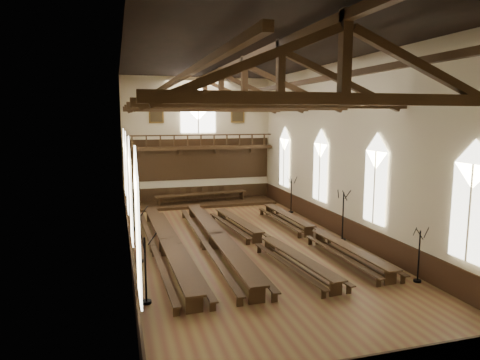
{
  "coord_description": "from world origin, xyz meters",
  "views": [
    {
      "loc": [
        -6.39,
        -21.27,
        6.9
      ],
      "look_at": [
        0.2,
        1.5,
        3.36
      ],
      "focal_mm": 32.0,
      "sensor_mm": 36.0,
      "label": 1
    }
  ],
  "objects_px": {
    "high_table": "(202,195)",
    "candelabrum_left_mid": "(139,245)",
    "dais": "(202,203)",
    "refectory_row_c": "(263,238)",
    "refectory_row_d": "(314,231)",
    "refectory_row_b": "(216,237)",
    "candelabrum_right_near": "(418,266)",
    "candelabrum_left_far": "(134,217)",
    "candelabrum_right_far": "(291,202)",
    "candelabrum_right_mid": "(343,225)",
    "refectory_row_a": "(166,242)",
    "candelabrum_left_near": "(146,282)"
  },
  "relations": [
    {
      "from": "dais",
      "to": "high_table",
      "type": "distance_m",
      "value": 0.69
    },
    {
      "from": "refectory_row_c",
      "to": "high_table",
      "type": "bearing_deg",
      "value": 94.53
    },
    {
      "from": "refectory_row_b",
      "to": "candelabrum_right_mid",
      "type": "bearing_deg",
      "value": -5.87
    },
    {
      "from": "candelabrum_right_near",
      "to": "candelabrum_right_mid",
      "type": "bearing_deg",
      "value": 90.0
    },
    {
      "from": "dais",
      "to": "candelabrum_right_near",
      "type": "bearing_deg",
      "value": -72.87
    },
    {
      "from": "refectory_row_c",
      "to": "candelabrum_left_mid",
      "type": "xyz_separation_m",
      "value": [
        -6.42,
        -0.53,
        0.32
      ]
    },
    {
      "from": "refectory_row_c",
      "to": "candelabrum_right_mid",
      "type": "distance_m",
      "value": 4.7
    },
    {
      "from": "refectory_row_d",
      "to": "high_table",
      "type": "xyz_separation_m",
      "value": [
        -4.14,
        11.52,
        0.27
      ]
    },
    {
      "from": "high_table",
      "to": "candelabrum_left_mid",
      "type": "xyz_separation_m",
      "value": [
        -5.47,
        -12.48,
        0.04
      ]
    },
    {
      "from": "refectory_row_a",
      "to": "refectory_row_c",
      "type": "relative_size",
      "value": 1.05
    },
    {
      "from": "refectory_row_a",
      "to": "refectory_row_d",
      "type": "bearing_deg",
      "value": -0.1
    },
    {
      "from": "candelabrum_left_near",
      "to": "candelabrum_left_mid",
      "type": "distance_m",
      "value": 4.75
    },
    {
      "from": "candelabrum_right_mid",
      "to": "candelabrum_right_far",
      "type": "relative_size",
      "value": 1.1
    },
    {
      "from": "candelabrum_right_near",
      "to": "candelabrum_right_mid",
      "type": "height_order",
      "value": "candelabrum_right_mid"
    },
    {
      "from": "candelabrum_left_far",
      "to": "refectory_row_d",
      "type": "bearing_deg",
      "value": -28.13
    },
    {
      "from": "dais",
      "to": "refectory_row_d",
      "type": "bearing_deg",
      "value": -70.22
    },
    {
      "from": "high_table",
      "to": "dais",
      "type": "bearing_deg",
      "value": -76.39
    },
    {
      "from": "candelabrum_right_near",
      "to": "refectory_row_c",
      "type": "bearing_deg",
      "value": 126.57
    },
    {
      "from": "high_table",
      "to": "candelabrum_right_near",
      "type": "xyz_separation_m",
      "value": [
        5.63,
        -18.27,
        -0.08
      ]
    },
    {
      "from": "dais",
      "to": "candelabrum_left_far",
      "type": "distance_m",
      "value": 8.43
    },
    {
      "from": "candelabrum_left_mid",
      "to": "refectory_row_b",
      "type": "bearing_deg",
      "value": 16.73
    },
    {
      "from": "candelabrum_left_far",
      "to": "dais",
      "type": "bearing_deg",
      "value": 49.39
    },
    {
      "from": "refectory_row_c",
      "to": "candelabrum_left_mid",
      "type": "relative_size",
      "value": 5.14
    },
    {
      "from": "refectory_row_a",
      "to": "candelabrum_right_far",
      "type": "bearing_deg",
      "value": 35.12
    },
    {
      "from": "candelabrum_right_far",
      "to": "candelabrum_right_mid",
      "type": "bearing_deg",
      "value": -90.0
    },
    {
      "from": "refectory_row_c",
      "to": "candelabrum_left_near",
      "type": "bearing_deg",
      "value": -140.57
    },
    {
      "from": "refectory_row_b",
      "to": "candelabrum_right_near",
      "type": "height_order",
      "value": "candelabrum_right_near"
    },
    {
      "from": "candelabrum_left_far",
      "to": "candelabrum_right_far",
      "type": "xyz_separation_m",
      "value": [
        11.1,
        1.71,
        0.01
      ]
    },
    {
      "from": "candelabrum_left_far",
      "to": "candelabrum_right_near",
      "type": "distance_m",
      "value": 16.27
    },
    {
      "from": "candelabrum_left_mid",
      "to": "refectory_row_d",
      "type": "bearing_deg",
      "value": 5.74
    },
    {
      "from": "candelabrum_left_mid",
      "to": "candelabrum_right_near",
      "type": "height_order",
      "value": "candelabrum_left_mid"
    },
    {
      "from": "candelabrum_left_near",
      "to": "candelabrum_right_near",
      "type": "relative_size",
      "value": 1.14
    },
    {
      "from": "refectory_row_a",
      "to": "refectory_row_d",
      "type": "distance_m",
      "value": 8.23
    },
    {
      "from": "candelabrum_right_mid",
      "to": "candelabrum_left_near",
      "type": "bearing_deg",
      "value": -154.77
    },
    {
      "from": "refectory_row_b",
      "to": "candelabrum_left_far",
      "type": "xyz_separation_m",
      "value": [
        -4.02,
        4.9,
        0.19
      ]
    },
    {
      "from": "candelabrum_left_far",
      "to": "refectory_row_b",
      "type": "bearing_deg",
      "value": -50.57
    },
    {
      "from": "candelabrum_left_mid",
      "to": "candelabrum_left_far",
      "type": "relative_size",
      "value": 1.05
    },
    {
      "from": "refectory_row_d",
      "to": "dais",
      "type": "bearing_deg",
      "value": 109.78
    },
    {
      "from": "refectory_row_d",
      "to": "refectory_row_c",
      "type": "bearing_deg",
      "value": -172.17
    },
    {
      "from": "refectory_row_c",
      "to": "candelabrum_right_mid",
      "type": "relative_size",
      "value": 4.83
    },
    {
      "from": "candelabrum_left_mid",
      "to": "candelabrum_left_far",
      "type": "height_order",
      "value": "candelabrum_left_mid"
    },
    {
      "from": "candelabrum_right_far",
      "to": "candelabrum_left_near",
      "type": "bearing_deg",
      "value": -131.46
    },
    {
      "from": "dais",
      "to": "candelabrum_left_far",
      "type": "xyz_separation_m",
      "value": [
        -5.47,
        -6.38,
        0.69
      ]
    },
    {
      "from": "refectory_row_a",
      "to": "candelabrum_right_mid",
      "type": "height_order",
      "value": "candelabrum_right_mid"
    },
    {
      "from": "refectory_row_c",
      "to": "refectory_row_d",
      "type": "xyz_separation_m",
      "value": [
        3.19,
        0.44,
        0.01
      ]
    },
    {
      "from": "dais",
      "to": "candelabrum_right_mid",
      "type": "distance_m",
      "value": 13.28
    },
    {
      "from": "dais",
      "to": "refectory_row_c",
      "type": "bearing_deg",
      "value": -85.47
    },
    {
      "from": "candelabrum_left_near",
      "to": "candelabrum_left_mid",
      "type": "bearing_deg",
      "value": 90.0
    },
    {
      "from": "candelabrum_left_mid",
      "to": "dais",
      "type": "bearing_deg",
      "value": 66.34
    },
    {
      "from": "refectory_row_b",
      "to": "high_table",
      "type": "distance_m",
      "value": 11.37
    }
  ]
}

